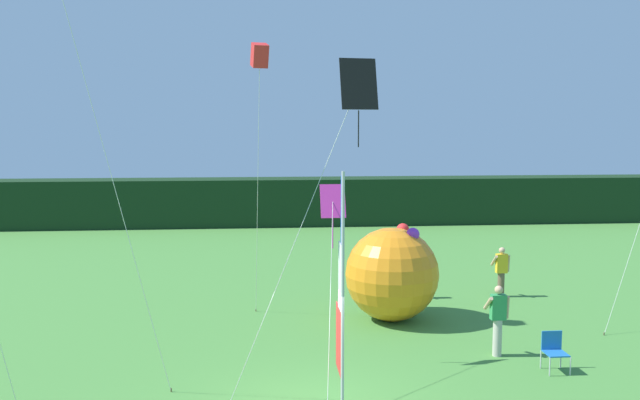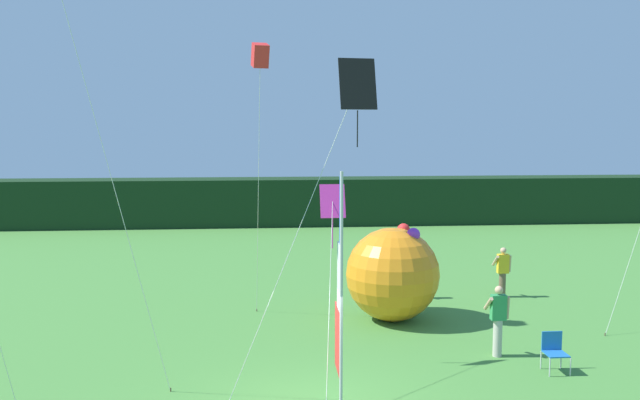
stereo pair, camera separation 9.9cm
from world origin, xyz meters
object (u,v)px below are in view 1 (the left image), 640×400
person_mid_field (501,270)px  kite_magenta_diamond_1 (333,210)px  banner_flag (341,303)px  person_near_banner (498,318)px  kite_red_box_3 (260,57)px  folding_chair (554,349)px  person_far_left (402,270)px  kite_black_diamond_4 (354,97)px  inflatable_balloon (392,274)px

person_mid_field → kite_magenta_diamond_1: 8.94m
banner_flag → person_mid_field: size_ratio=2.91×
person_mid_field → kite_magenta_diamond_1: kite_magenta_diamond_1 is taller
person_near_banner → kite_red_box_3: kite_red_box_3 is taller
person_mid_field → folding_chair: 6.61m
banner_flag → person_far_left: banner_flag is taller
kite_magenta_diamond_1 → person_near_banner: bearing=4.7°
person_mid_field → person_far_left: (-3.30, 0.09, 0.05)m
person_near_banner → kite_black_diamond_4: kite_black_diamond_4 is taller
person_far_left → inflatable_balloon: inflatable_balloon is taller
person_near_banner → person_mid_field: size_ratio=1.06×
person_far_left → kite_magenta_diamond_1: size_ratio=0.41×
person_mid_field → folding_chair: (-1.16, -6.50, -0.37)m
inflatable_balloon → kite_red_box_3: 7.15m
inflatable_balloon → kite_magenta_diamond_1: (-2.10, -3.53, 2.33)m
kite_red_box_3 → kite_black_diamond_4: (1.79, -5.66, -1.31)m
banner_flag → kite_black_diamond_4: (0.30, 0.57, 3.85)m
folding_chair → kite_black_diamond_4: 7.62m
banner_flag → person_near_banner: banner_flag is taller
person_far_left → kite_red_box_3: size_ratio=0.22×
person_mid_field → kite_red_box_3: bearing=-162.9°
kite_black_diamond_4 → kite_magenta_diamond_1: bearing=93.9°
person_mid_field → inflatable_balloon: 4.71m
person_far_left → kite_black_diamond_4: kite_black_diamond_4 is taller
person_far_left → kite_magenta_diamond_1: bearing=-116.3°
kite_magenta_diamond_1 → inflatable_balloon: bearing=59.2°
kite_red_box_3 → banner_flag: bearing=-76.6°
folding_chair → kite_black_diamond_4: (-4.89, -1.57, 5.63)m
person_near_banner → kite_magenta_diamond_1: bearing=-175.3°
inflatable_balloon → kite_black_diamond_4: kite_black_diamond_4 is taller
person_mid_field → kite_magenta_diamond_1: bearing=-137.0°
person_near_banner → banner_flag: bearing=-143.1°
banner_flag → person_mid_field: bearing=53.7°
banner_flag → kite_red_box_3: 8.22m
kite_magenta_diamond_1 → person_mid_field: bearing=43.0°
folding_chair → kite_red_box_3: (-6.68, 4.09, 6.94)m
folding_chair → kite_red_box_3: bearing=148.5°
kite_magenta_diamond_1 → banner_flag: bearing=-93.0°
inflatable_balloon → folding_chair: 5.23m
inflatable_balloon → kite_red_box_3: (-3.74, -0.15, 6.09)m
kite_magenta_diamond_1 → kite_black_diamond_4: bearing=-86.1°
banner_flag → kite_magenta_diamond_1: 3.17m
banner_flag → kite_red_box_3: bearing=103.4°
inflatable_balloon → kite_black_diamond_4: size_ratio=0.40×
person_far_left → kite_magenta_diamond_1: (-2.91, -5.88, 2.76)m
person_mid_field → kite_black_diamond_4: bearing=-126.9°
inflatable_balloon → person_near_banner: bearing=-58.2°
person_mid_field → kite_black_diamond_4: 11.38m
banner_flag → kite_black_diamond_4: 3.90m
inflatable_balloon → folding_chair: inflatable_balloon is taller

